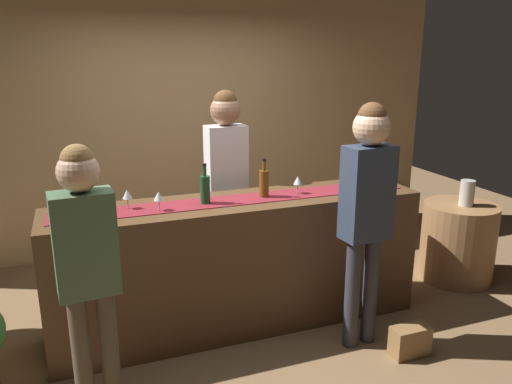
# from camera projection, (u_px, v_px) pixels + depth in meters

# --- Properties ---
(ground_plane) EXTENTS (10.00, 10.00, 0.00)m
(ground_plane) POSITION_uv_depth(u_px,v_px,m) (240.00, 322.00, 4.01)
(ground_plane) COLOR brown
(back_wall) EXTENTS (6.00, 0.12, 2.90)m
(back_wall) POSITION_uv_depth(u_px,v_px,m) (183.00, 116.00, 5.34)
(back_wall) COLOR tan
(back_wall) RESTS_ON ground
(bar_counter) EXTENTS (2.85, 0.60, 1.03)m
(bar_counter) POSITION_uv_depth(u_px,v_px,m) (239.00, 263.00, 3.87)
(bar_counter) COLOR #543821
(bar_counter) RESTS_ON ground
(counter_runner_cloth) EXTENTS (2.71, 0.28, 0.01)m
(counter_runner_cloth) POSITION_uv_depth(u_px,v_px,m) (239.00, 200.00, 3.74)
(counter_runner_cloth) COLOR maroon
(counter_runner_cloth) RESTS_ON bar_counter
(wine_bottle_green) EXTENTS (0.07, 0.07, 0.30)m
(wine_bottle_green) POSITION_uv_depth(u_px,v_px,m) (205.00, 189.00, 3.61)
(wine_bottle_green) COLOR #194723
(wine_bottle_green) RESTS_ON bar_counter
(wine_bottle_amber) EXTENTS (0.07, 0.07, 0.30)m
(wine_bottle_amber) POSITION_uv_depth(u_px,v_px,m) (264.00, 183.00, 3.78)
(wine_bottle_amber) COLOR brown
(wine_bottle_amber) RESTS_ON bar_counter
(wine_glass_near_customer) EXTENTS (0.07, 0.07, 0.14)m
(wine_glass_near_customer) POSITION_uv_depth(u_px,v_px,m) (127.00, 195.00, 3.49)
(wine_glass_near_customer) COLOR silver
(wine_glass_near_customer) RESTS_ON bar_counter
(wine_glass_mid_counter) EXTENTS (0.07, 0.07, 0.14)m
(wine_glass_mid_counter) POSITION_uv_depth(u_px,v_px,m) (298.00, 181.00, 3.87)
(wine_glass_mid_counter) COLOR silver
(wine_glass_mid_counter) RESTS_ON bar_counter
(wine_glass_far_end) EXTENTS (0.07, 0.07, 0.14)m
(wine_glass_far_end) POSITION_uv_depth(u_px,v_px,m) (159.00, 197.00, 3.45)
(wine_glass_far_end) COLOR silver
(wine_glass_far_end) RESTS_ON bar_counter
(bartender) EXTENTS (0.34, 0.25, 1.81)m
(bartender) POSITION_uv_depth(u_px,v_px,m) (226.00, 169.00, 4.26)
(bartender) COLOR #26262B
(bartender) RESTS_ON ground
(customer_sipping) EXTENTS (0.36, 0.25, 1.79)m
(customer_sipping) POSITION_uv_depth(u_px,v_px,m) (367.00, 199.00, 3.44)
(customer_sipping) COLOR #33333D
(customer_sipping) RESTS_ON ground
(customer_browsing) EXTENTS (0.36, 0.23, 1.63)m
(customer_browsing) POSITION_uv_depth(u_px,v_px,m) (86.00, 254.00, 2.80)
(customer_browsing) COLOR brown
(customer_browsing) RESTS_ON ground
(round_side_table) EXTENTS (0.68, 0.68, 0.74)m
(round_side_table) POSITION_uv_depth(u_px,v_px,m) (458.00, 242.00, 4.72)
(round_side_table) COLOR #996B42
(round_side_table) RESTS_ON ground
(vase_on_side_table) EXTENTS (0.13, 0.13, 0.24)m
(vase_on_side_table) POSITION_uv_depth(u_px,v_px,m) (467.00, 193.00, 4.56)
(vase_on_side_table) COLOR #B7B2A8
(vase_on_side_table) RESTS_ON round_side_table
(handbag) EXTENTS (0.28, 0.14, 0.22)m
(handbag) POSITION_uv_depth(u_px,v_px,m) (410.00, 341.00, 3.55)
(handbag) COLOR olive
(handbag) RESTS_ON ground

